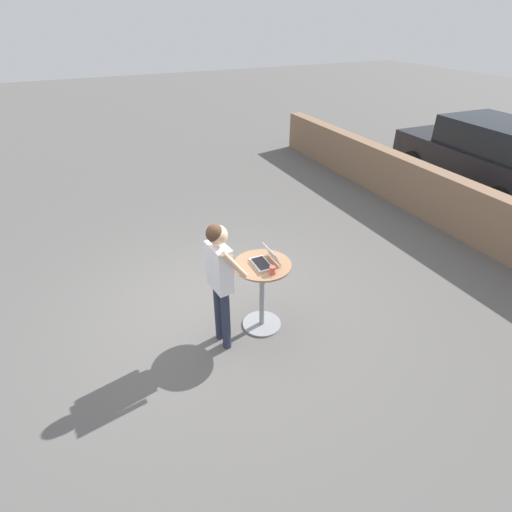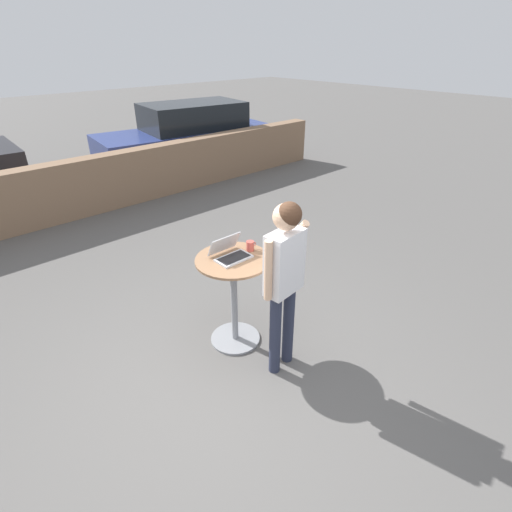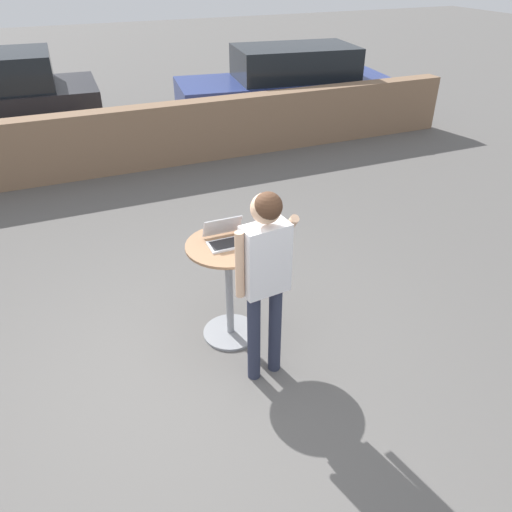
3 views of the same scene
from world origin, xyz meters
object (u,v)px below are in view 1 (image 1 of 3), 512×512
at_px(cafe_table, 262,288).
at_px(standing_person, 220,272).
at_px(parked_car_near_street, 488,155).
at_px(coffee_mug, 272,270).
at_px(laptop, 265,260).

bearing_deg(cafe_table, standing_person, -81.59).
relative_size(cafe_table, parked_car_near_street, 0.24).
relative_size(cafe_table, coffee_mug, 8.79).
bearing_deg(cafe_table, coffee_mug, 4.27).
height_order(coffee_mug, standing_person, standing_person).
distance_m(laptop, standing_person, 0.66).
bearing_deg(laptop, cafe_table, -90.59).
distance_m(standing_person, parked_car_near_street, 7.95).
xyz_separation_m(cafe_table, parked_car_near_street, (-2.25, 6.99, 0.18)).
height_order(cafe_table, parked_car_near_street, parked_car_near_street).
xyz_separation_m(cafe_table, coffee_mug, (0.24, 0.02, 0.42)).
distance_m(laptop, coffee_mug, 0.25).
xyz_separation_m(cafe_table, standing_person, (0.09, -0.61, 0.48)).
bearing_deg(cafe_table, parked_car_near_street, 107.85).
relative_size(coffee_mug, parked_car_near_street, 0.03).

